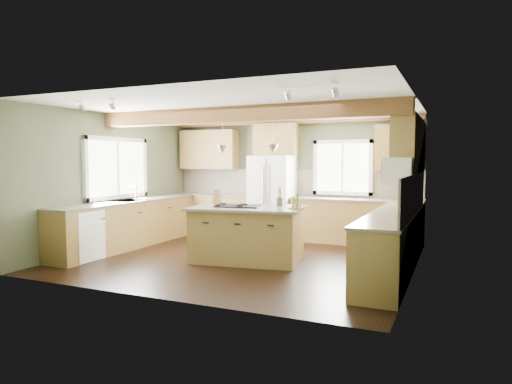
% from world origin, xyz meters
% --- Properties ---
extents(floor, '(5.60, 5.60, 0.00)m').
position_xyz_m(floor, '(0.00, 0.00, 0.00)').
color(floor, black).
rests_on(floor, ground).
extents(ceiling, '(5.60, 5.60, 0.00)m').
position_xyz_m(ceiling, '(0.00, 0.00, 2.60)').
color(ceiling, silver).
rests_on(ceiling, wall_back).
extents(wall_back, '(5.60, 0.00, 5.60)m').
position_xyz_m(wall_back, '(0.00, 2.50, 1.30)').
color(wall_back, '#4D573E').
rests_on(wall_back, ground).
extents(wall_left, '(0.00, 5.00, 5.00)m').
position_xyz_m(wall_left, '(-2.80, 0.00, 1.30)').
color(wall_left, '#4D573E').
rests_on(wall_left, ground).
extents(wall_right, '(0.00, 5.00, 5.00)m').
position_xyz_m(wall_right, '(2.80, 0.00, 1.30)').
color(wall_right, '#4D573E').
rests_on(wall_right, ground).
extents(ceiling_beam, '(5.55, 0.26, 0.26)m').
position_xyz_m(ceiling_beam, '(0.00, -0.11, 2.47)').
color(ceiling_beam, '#593519').
rests_on(ceiling_beam, ceiling).
extents(soffit_trim, '(5.55, 0.20, 0.10)m').
position_xyz_m(soffit_trim, '(0.00, 2.40, 2.54)').
color(soffit_trim, '#593519').
rests_on(soffit_trim, ceiling).
extents(backsplash_back, '(5.58, 0.03, 0.58)m').
position_xyz_m(backsplash_back, '(0.00, 2.48, 1.21)').
color(backsplash_back, brown).
rests_on(backsplash_back, wall_back).
extents(backsplash_right, '(0.03, 3.70, 0.58)m').
position_xyz_m(backsplash_right, '(2.78, 0.05, 1.21)').
color(backsplash_right, brown).
rests_on(backsplash_right, wall_right).
extents(base_cab_back_left, '(2.02, 0.60, 0.88)m').
position_xyz_m(base_cab_back_left, '(-1.79, 2.20, 0.44)').
color(base_cab_back_left, brown).
rests_on(base_cab_back_left, floor).
extents(counter_back_left, '(2.06, 0.64, 0.04)m').
position_xyz_m(counter_back_left, '(-1.79, 2.20, 0.90)').
color(counter_back_left, '#464033').
rests_on(counter_back_left, base_cab_back_left).
extents(base_cab_back_right, '(2.62, 0.60, 0.88)m').
position_xyz_m(base_cab_back_right, '(1.49, 2.20, 0.44)').
color(base_cab_back_right, brown).
rests_on(base_cab_back_right, floor).
extents(counter_back_right, '(2.66, 0.64, 0.04)m').
position_xyz_m(counter_back_right, '(1.49, 2.20, 0.90)').
color(counter_back_right, '#464033').
rests_on(counter_back_right, base_cab_back_right).
extents(base_cab_left, '(0.60, 3.70, 0.88)m').
position_xyz_m(base_cab_left, '(-2.50, 0.05, 0.44)').
color(base_cab_left, brown).
rests_on(base_cab_left, floor).
extents(counter_left, '(0.64, 3.74, 0.04)m').
position_xyz_m(counter_left, '(-2.50, 0.05, 0.90)').
color(counter_left, '#464033').
rests_on(counter_left, base_cab_left).
extents(base_cab_right, '(0.60, 3.70, 0.88)m').
position_xyz_m(base_cab_right, '(2.50, 0.05, 0.44)').
color(base_cab_right, brown).
rests_on(base_cab_right, floor).
extents(counter_right, '(0.64, 3.74, 0.04)m').
position_xyz_m(counter_right, '(2.50, 0.05, 0.90)').
color(counter_right, '#464033').
rests_on(counter_right, base_cab_right).
extents(upper_cab_back_left, '(1.40, 0.35, 0.90)m').
position_xyz_m(upper_cab_back_left, '(-1.99, 2.33, 1.95)').
color(upper_cab_back_left, brown).
rests_on(upper_cab_back_left, wall_back).
extents(upper_cab_over_fridge, '(0.96, 0.35, 0.70)m').
position_xyz_m(upper_cab_over_fridge, '(-0.30, 2.33, 2.15)').
color(upper_cab_over_fridge, brown).
rests_on(upper_cab_over_fridge, wall_back).
extents(upper_cab_right, '(0.35, 2.20, 0.90)m').
position_xyz_m(upper_cab_right, '(2.62, 0.90, 1.95)').
color(upper_cab_right, brown).
rests_on(upper_cab_right, wall_right).
extents(upper_cab_back_corner, '(0.90, 0.35, 0.90)m').
position_xyz_m(upper_cab_back_corner, '(2.30, 2.33, 1.95)').
color(upper_cab_back_corner, brown).
rests_on(upper_cab_back_corner, wall_back).
extents(window_left, '(0.04, 1.60, 1.05)m').
position_xyz_m(window_left, '(-2.78, 0.05, 1.55)').
color(window_left, white).
rests_on(window_left, wall_left).
extents(window_back, '(1.10, 0.04, 1.00)m').
position_xyz_m(window_back, '(1.15, 2.48, 1.55)').
color(window_back, white).
rests_on(window_back, wall_back).
extents(sink, '(0.50, 0.65, 0.03)m').
position_xyz_m(sink, '(-2.50, 0.05, 0.91)').
color(sink, '#262628').
rests_on(sink, counter_left).
extents(faucet, '(0.02, 0.02, 0.28)m').
position_xyz_m(faucet, '(-2.32, 0.05, 1.05)').
color(faucet, '#B2B2B7').
rests_on(faucet, sink).
extents(dishwasher, '(0.60, 0.60, 0.84)m').
position_xyz_m(dishwasher, '(-2.49, -1.25, 0.43)').
color(dishwasher, white).
rests_on(dishwasher, floor).
extents(oven, '(0.60, 0.72, 0.84)m').
position_xyz_m(oven, '(2.49, -1.25, 0.43)').
color(oven, white).
rests_on(oven, floor).
extents(microwave, '(0.40, 0.70, 0.38)m').
position_xyz_m(microwave, '(2.58, -0.05, 1.55)').
color(microwave, white).
rests_on(microwave, wall_right).
extents(pendant_left, '(0.18, 0.18, 0.16)m').
position_xyz_m(pendant_left, '(-0.30, -0.18, 1.88)').
color(pendant_left, '#B2B2B7').
rests_on(pendant_left, ceiling).
extents(pendant_right, '(0.18, 0.18, 0.16)m').
position_xyz_m(pendant_right, '(0.57, -0.05, 1.88)').
color(pendant_right, '#B2B2B7').
rests_on(pendant_right, ceiling).
extents(refrigerator, '(0.90, 0.74, 1.80)m').
position_xyz_m(refrigerator, '(-0.30, 2.12, 0.90)').
color(refrigerator, white).
rests_on(refrigerator, floor).
extents(island, '(1.89, 1.32, 0.88)m').
position_xyz_m(island, '(0.14, -0.11, 0.44)').
color(island, olive).
rests_on(island, floor).
extents(island_top, '(2.03, 1.45, 0.04)m').
position_xyz_m(island_top, '(0.14, -0.11, 0.90)').
color(island_top, '#464033').
rests_on(island_top, island).
extents(cooktop, '(0.83, 0.61, 0.02)m').
position_xyz_m(cooktop, '(-0.01, -0.14, 0.93)').
color(cooktop, black).
rests_on(cooktop, island_top).
extents(knife_block, '(0.14, 0.11, 0.21)m').
position_xyz_m(knife_block, '(-0.55, 0.08, 1.02)').
color(knife_block, brown).
rests_on(knife_block, island_top).
extents(utensil_crock, '(0.14, 0.14, 0.15)m').
position_xyz_m(utensil_crock, '(0.60, 0.19, 0.99)').
color(utensil_crock, '#3D3631').
rests_on(utensil_crock, island_top).
extents(bottle_tray, '(0.27, 0.27, 0.22)m').
position_xyz_m(bottle_tray, '(0.97, -0.07, 1.03)').
color(bottle_tray, brown).
rests_on(bottle_tray, island_top).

